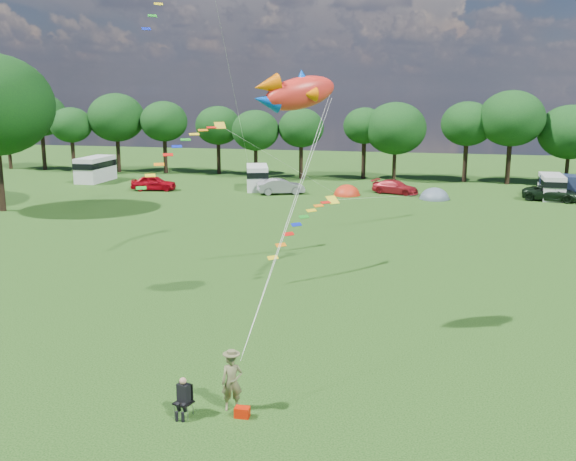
% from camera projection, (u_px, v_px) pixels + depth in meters
% --- Properties ---
extents(ground_plane, '(180.00, 180.00, 0.00)m').
position_uv_depth(ground_plane, '(236.00, 390.00, 22.35)').
color(ground_plane, black).
rests_on(ground_plane, ground).
extents(tree_line, '(102.98, 10.98, 10.27)m').
position_uv_depth(tree_line, '(428.00, 126.00, 72.17)').
color(tree_line, black).
rests_on(tree_line, ground).
extents(car_a, '(4.98, 2.74, 1.57)m').
position_uv_depth(car_a, '(154.00, 183.00, 66.81)').
color(car_a, '#A70511').
rests_on(car_a, ground).
extents(car_b, '(4.69, 3.25, 1.55)m').
position_uv_depth(car_b, '(281.00, 186.00, 64.42)').
color(car_b, gray).
rests_on(car_b, ground).
extents(car_c, '(4.95, 3.31, 1.37)m').
position_uv_depth(car_c, '(395.00, 187.00, 64.66)').
color(car_c, maroon).
rests_on(car_c, ground).
extents(car_d, '(5.73, 3.63, 1.45)m').
position_uv_depth(car_d, '(551.00, 193.00, 60.51)').
color(car_d, black).
rests_on(car_d, ground).
extents(campervan_a, '(2.52, 5.77, 2.81)m').
position_uv_depth(campervan_a, '(95.00, 168.00, 73.29)').
color(campervan_a, silver).
rests_on(campervan_a, ground).
extents(campervan_b, '(3.59, 5.55, 2.52)m').
position_uv_depth(campervan_b, '(257.00, 177.00, 67.41)').
color(campervan_b, white).
rests_on(campervan_b, ground).
extents(campervan_d, '(2.12, 4.78, 2.32)m').
position_uv_depth(campervan_d, '(552.00, 186.00, 61.66)').
color(campervan_d, silver).
rests_on(campervan_d, ground).
extents(tent_orange, '(2.67, 2.93, 2.09)m').
position_uv_depth(tent_orange, '(347.00, 195.00, 63.92)').
color(tent_orange, red).
rests_on(tent_orange, ground).
extents(tent_greyblue, '(2.90, 3.18, 2.16)m').
position_uv_depth(tent_greyblue, '(434.00, 199.00, 61.65)').
color(tent_greyblue, '#505F6C').
rests_on(tent_greyblue, ground).
extents(awning_navy, '(4.18, 3.78, 2.16)m').
position_uv_depth(awning_navy, '(560.00, 186.00, 62.70)').
color(awning_navy, '#172139').
rests_on(awning_navy, ground).
extents(kite_flyer, '(0.81, 0.67, 1.92)m').
position_uv_depth(kite_flyer, '(232.00, 382.00, 20.81)').
color(kite_flyer, brown).
rests_on(kite_flyer, ground).
extents(camp_chair, '(0.66, 0.67, 1.33)m').
position_uv_depth(camp_chair, '(184.00, 393.00, 20.45)').
color(camp_chair, '#99999E').
rests_on(camp_chair, ground).
extents(kite_bag, '(0.48, 0.33, 0.34)m').
position_uv_depth(kite_bag, '(242.00, 412.00, 20.48)').
color(kite_bag, red).
rests_on(kite_bag, ground).
extents(fish_kite, '(3.53, 2.77, 1.93)m').
position_uv_depth(fish_kite, '(294.00, 93.00, 25.45)').
color(fish_kite, red).
rests_on(fish_kite, ground).
extents(streamer_kite_b, '(4.40, 4.71, 3.84)m').
position_uv_depth(streamer_kite_b, '(188.00, 144.00, 39.48)').
color(streamer_kite_b, gold).
rests_on(streamer_kite_b, ground).
extents(streamer_kite_c, '(3.25, 5.05, 2.84)m').
position_uv_depth(streamer_kite_c, '(309.00, 217.00, 36.21)').
color(streamer_kite_c, yellow).
rests_on(streamer_kite_c, ground).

